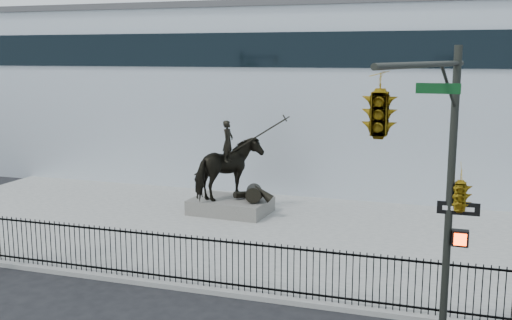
% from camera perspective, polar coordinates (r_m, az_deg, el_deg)
% --- Properties ---
extents(ground, '(120.00, 120.00, 0.00)m').
position_cam_1_polar(ground, '(17.01, -7.77, -13.61)').
color(ground, black).
rests_on(ground, ground).
extents(plaza, '(30.00, 12.00, 0.15)m').
position_cam_1_polar(plaza, '(23.09, -0.17, -6.89)').
color(plaza, gray).
rests_on(plaza, ground).
extents(building, '(44.00, 14.00, 9.00)m').
position_cam_1_polar(building, '(34.75, 6.58, 6.17)').
color(building, silver).
rests_on(building, ground).
extents(picket_fence, '(22.10, 0.10, 1.50)m').
position_cam_1_polar(picket_fence, '(17.73, -6.06, -9.44)').
color(picket_fence, black).
rests_on(picket_fence, plaza).
extents(statue_plinth, '(3.37, 2.43, 0.61)m').
position_cam_1_polar(statue_plinth, '(25.50, -2.44, -4.38)').
color(statue_plinth, '#585650').
rests_on(statue_plinth, plaza).
extents(equestrian_statue, '(4.13, 2.69, 3.51)m').
position_cam_1_polar(equestrian_statue, '(25.13, -2.33, -0.93)').
color(equestrian_statue, black).
rests_on(equestrian_statue, statue_plinth).
extents(traffic_signal_right, '(2.17, 6.86, 7.00)m').
position_cam_1_polar(traffic_signal_right, '(12.15, 15.73, 0.44)').
color(traffic_signal_right, '#242722').
rests_on(traffic_signal_right, ground).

